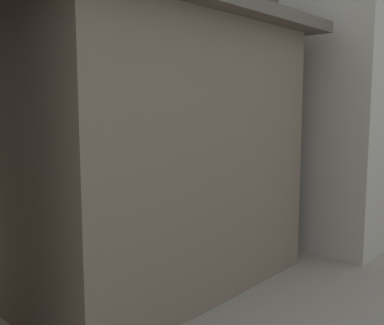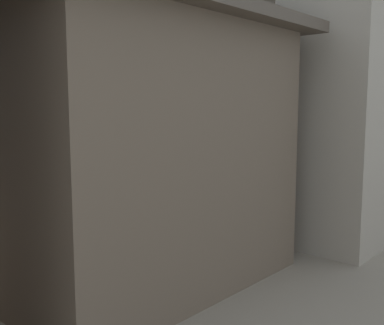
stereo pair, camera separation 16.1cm
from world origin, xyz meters
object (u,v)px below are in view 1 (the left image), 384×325
object	(u,v)px
boat_moored_far	(13,178)
house_waterfront_tall	(307,83)
house_waterfront_narrow	(380,90)
boat_moored_third	(88,219)
house_waterfront_second	(133,135)
boat_moored_nearest	(280,179)
mooring_post_dock_mid	(200,192)
boat_moored_second	(378,140)

from	to	relation	value
boat_moored_far	house_waterfront_tall	world-z (taller)	house_waterfront_tall
house_waterfront_tall	house_waterfront_narrow	size ratio (longest dim) A/B	1.00
boat_moored_third	boat_moored_far	size ratio (longest dim) A/B	1.10
house_waterfront_second	house_waterfront_narrow	distance (m)	13.67
boat_moored_nearest	house_waterfront_narrow	size ratio (longest dim) A/B	0.60
house_waterfront_tall	mooring_post_dock_mid	distance (m)	5.64
boat_moored_second	house_waterfront_narrow	size ratio (longest dim) A/B	0.53
house_waterfront_narrow	boat_moored_far	bearing A→B (deg)	-156.85
house_waterfront_second	house_waterfront_narrow	world-z (taller)	house_waterfront_narrow
boat_moored_nearest	boat_moored_third	world-z (taller)	boat_moored_third
house_waterfront_second	house_waterfront_tall	xyz separation A→B (m)	(0.60, 6.46, 1.30)
boat_moored_third	mooring_post_dock_mid	xyz separation A→B (m)	(2.55, 3.17, 0.84)
house_waterfront_tall	boat_moored_second	bearing A→B (deg)	106.26
boat_moored_third	house_waterfront_tall	size ratio (longest dim) A/B	0.60
boat_moored_second	house_waterfront_narrow	xyz separation A→B (m)	(11.78, -34.27, 4.70)
boat_moored_nearest	boat_moored_second	world-z (taller)	boat_moored_second
boat_moored_far	mooring_post_dock_mid	xyz separation A→B (m)	(14.01, 0.23, 0.94)
boat_moored_nearest	house_waterfront_tall	size ratio (longest dim) A/B	0.60
boat_moored_nearest	mooring_post_dock_mid	size ratio (longest dim) A/B	5.96
house_waterfront_second	house_waterfront_tall	distance (m)	6.61
boat_moored_far	boat_moored_third	bearing A→B (deg)	-14.38
boat_moored_second	house_waterfront_second	distance (m)	49.34
boat_moored_third	house_waterfront_second	distance (m)	7.58
boat_moored_nearest	mooring_post_dock_mid	world-z (taller)	mooring_post_dock_mid
house_waterfront_second	boat_moored_second	bearing A→B (deg)	103.48
house_waterfront_second	boat_moored_nearest	bearing A→B (deg)	109.93
boat_moored_third	boat_moored_far	world-z (taller)	boat_moored_third
boat_moored_second	house_waterfront_narrow	distance (m)	36.54
boat_moored_second	mooring_post_dock_mid	world-z (taller)	mooring_post_dock_mid
boat_moored_nearest	boat_moored_second	distance (m)	32.69
boat_moored_nearest	boat_moored_second	xyz separation A→B (m)	(-5.79, 32.17, 0.04)
boat_moored_third	house_waterfront_narrow	xyz separation A→B (m)	(6.35, 10.55, 4.70)
house_waterfront_second	boat_moored_far	bearing A→B (deg)	161.13
boat_moored_second	house_waterfront_second	bearing A→B (deg)	-76.52
boat_moored_third	house_waterfront_second	size ratio (longest dim) A/B	0.78
boat_moored_nearest	boat_moored_far	world-z (taller)	boat_moored_nearest
boat_moored_third	house_waterfront_second	bearing A→B (deg)	-26.73
boat_moored_far	mooring_post_dock_mid	bearing A→B (deg)	0.95
boat_moored_second	house_waterfront_second	world-z (taller)	house_waterfront_second
house_waterfront_second	boat_moored_third	bearing A→B (deg)	153.27
house_waterfront_second	house_waterfront_narrow	xyz separation A→B (m)	(0.30, 13.60, 1.29)
boat_moored_far	mooring_post_dock_mid	distance (m)	14.04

